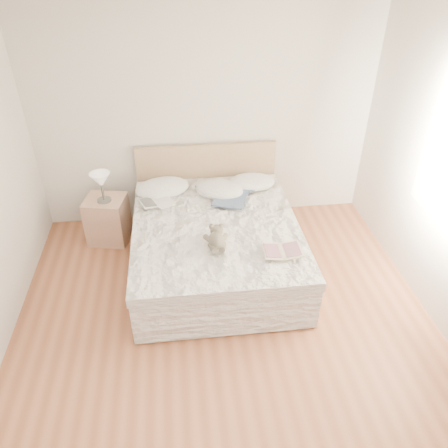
# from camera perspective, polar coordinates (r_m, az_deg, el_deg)

# --- Properties ---
(floor) EXTENTS (4.00, 4.50, 0.00)m
(floor) POSITION_cam_1_polar(r_m,az_deg,el_deg) (4.12, 0.66, -15.56)
(floor) COLOR brown
(floor) RESTS_ON ground
(ceiling) EXTENTS (4.00, 4.50, 0.00)m
(ceiling) POSITION_cam_1_polar(r_m,az_deg,el_deg) (2.69, 1.07, 24.66)
(ceiling) COLOR white
(ceiling) RESTS_ON ground
(wall_back) EXTENTS (4.00, 0.02, 2.70)m
(wall_back) POSITION_cam_1_polar(r_m,az_deg,el_deg) (5.22, -2.52, 14.09)
(wall_back) COLOR silver
(wall_back) RESTS_ON ground
(bed) EXTENTS (1.72, 2.14, 1.00)m
(bed) POSITION_cam_1_polar(r_m,az_deg,el_deg) (4.78, -1.16, -2.22)
(bed) COLOR tan
(bed) RESTS_ON floor
(nightstand) EXTENTS (0.52, 0.48, 0.56)m
(nightstand) POSITION_cam_1_polar(r_m,az_deg,el_deg) (5.35, -14.94, 0.58)
(nightstand) COLOR tan
(nightstand) RESTS_ON floor
(table_lamp) EXTENTS (0.29, 0.29, 0.35)m
(table_lamp) POSITION_cam_1_polar(r_m,az_deg,el_deg) (5.05, -15.79, 5.38)
(table_lamp) COLOR #49443E
(table_lamp) RESTS_ON nightstand
(pillow_left) EXTENTS (0.72, 0.59, 0.19)m
(pillow_left) POSITION_cam_1_polar(r_m,az_deg,el_deg) (5.13, -8.07, 4.68)
(pillow_left) COLOR white
(pillow_left) RESTS_ON bed
(pillow_middle) EXTENTS (0.68, 0.60, 0.17)m
(pillow_middle) POSITION_cam_1_polar(r_m,az_deg,el_deg) (5.05, -0.64, 4.50)
(pillow_middle) COLOR white
(pillow_middle) RESTS_ON bed
(pillow_right) EXTENTS (0.55, 0.40, 0.16)m
(pillow_right) POSITION_cam_1_polar(r_m,az_deg,el_deg) (5.22, 3.66, 5.50)
(pillow_right) COLOR white
(pillow_right) RESTS_ON bed
(blouse) EXTENTS (0.72, 0.74, 0.02)m
(blouse) POSITION_cam_1_polar(r_m,az_deg,el_deg) (4.95, 1.00, 3.69)
(blouse) COLOR #32425F
(blouse) RESTS_ON bed
(photo_book) EXTENTS (0.43, 0.37, 0.03)m
(photo_book) POSITION_cam_1_polar(r_m,az_deg,el_deg) (4.87, -8.86, 2.73)
(photo_book) COLOR white
(photo_book) RESTS_ON bed
(childrens_book) EXTENTS (0.38, 0.26, 0.02)m
(childrens_book) POSITION_cam_1_polar(r_m,az_deg,el_deg) (4.14, 7.58, -3.56)
(childrens_book) COLOR beige
(childrens_book) RESTS_ON bed
(teddy_bear) EXTENTS (0.21, 0.30, 0.16)m
(teddy_bear) POSITION_cam_1_polar(r_m,az_deg,el_deg) (4.15, -0.99, -2.79)
(teddy_bear) COLOR #645B4B
(teddy_bear) RESTS_ON bed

